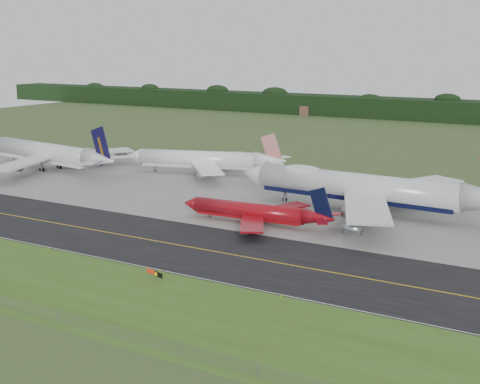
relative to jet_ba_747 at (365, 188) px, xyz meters
name	(u,v)px	position (x,y,z in m)	size (l,w,h in m)	color
ground	(195,242)	(-23.78, -43.97, -6.58)	(600.00, 600.00, 0.00)	#344821
grass_verge	(86,290)	(-23.78, -78.97, -6.58)	(400.00, 30.00, 0.01)	#375B1A
taxiway	(185,246)	(-23.78, -47.97, -6.57)	(400.00, 32.00, 0.02)	black
apron	(294,197)	(-23.78, 7.03, -6.57)	(400.00, 78.00, 0.01)	gray
taxiway_centreline	(185,246)	(-23.78, -47.97, -6.55)	(400.00, 0.40, 0.00)	gold
taxiway_edge_line	(140,266)	(-23.78, -63.47, -6.55)	(400.00, 0.25, 0.00)	silver
perimeter_fence	(30,309)	(-23.78, -91.97, -5.48)	(320.00, 0.10, 320.00)	slate
horizon_treeline	(463,113)	(-23.78, 229.80, -1.11)	(700.00, 25.00, 12.00)	black
jet_ba_747	(365,188)	(0.00, 0.00, 0.00)	(76.89, 63.66, 19.34)	silver
jet_red_737	(257,212)	(-18.99, -24.01, -3.56)	(40.47, 32.99, 10.93)	maroon
jet_navy_gold	(50,154)	(-116.73, 3.67, -0.83)	(67.75, 58.49, 17.49)	silver
jet_star_tail	(205,160)	(-65.17, 24.21, -1.67)	(54.86, 44.81, 14.73)	white
taxiway_sign	(155,273)	(-16.74, -67.99, -5.46)	(4.59, 1.58, 1.58)	slate
edge_marker_left	(48,248)	(-47.93, -64.47, -6.33)	(0.16, 0.16, 0.50)	yellow
edge_marker_center	(160,271)	(-18.18, -64.47, -6.33)	(0.16, 0.16, 0.50)	yellow
edge_marker_right	(281,296)	(8.02, -64.47, -6.33)	(0.16, 0.16, 0.50)	yellow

